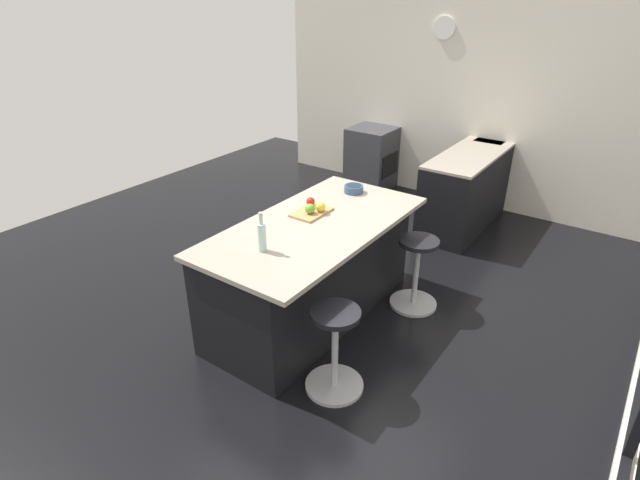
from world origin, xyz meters
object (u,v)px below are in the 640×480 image
at_px(oven_range, 372,158).
at_px(apple_green, 310,209).
at_px(fruit_bowl, 354,188).
at_px(stool_by_window, 416,275).
at_px(apple_yellow, 320,207).
at_px(kitchen_island, 311,269).
at_px(stool_middle, 335,353).
at_px(water_bottle, 262,236).
at_px(cutting_board, 311,212).
at_px(apple_red, 311,201).

distance_m(oven_range, apple_green, 3.23).
bearing_deg(fruit_bowl, oven_range, -154.18).
height_order(stool_by_window, apple_yellow, apple_yellow).
bearing_deg(apple_yellow, fruit_bowl, -177.24).
distance_m(kitchen_island, stool_middle, 0.98).
height_order(kitchen_island, water_bottle, water_bottle).
distance_m(stool_middle, cutting_board, 1.30).
distance_m(kitchen_island, apple_red, 0.60).
height_order(stool_middle, apple_red, apple_red).
xyz_separation_m(oven_range, apple_green, (2.99, 1.10, 0.54)).
relative_size(kitchen_island, apple_red, 27.70).
bearing_deg(stool_by_window, apple_yellow, -57.50).
bearing_deg(kitchen_island, fruit_bowl, -175.20).
distance_m(oven_range, stool_middle, 4.22).
bearing_deg(oven_range, water_bottle, 17.76).
bearing_deg(oven_range, apple_yellow, 21.56).
relative_size(stool_by_window, cutting_board, 1.91).
height_order(stool_middle, water_bottle, water_bottle).
xyz_separation_m(stool_by_window, water_bottle, (1.28, -0.70, 0.72)).
xyz_separation_m(kitchen_island, cutting_board, (-0.15, -0.11, 0.47)).
bearing_deg(cutting_board, fruit_bowl, 176.46).
relative_size(kitchen_island, water_bottle, 6.76).
bearing_deg(kitchen_island, apple_green, -141.70).
height_order(apple_yellow, fruit_bowl, apple_yellow).
distance_m(apple_yellow, water_bottle, 0.81).
height_order(stool_by_window, cutting_board, cutting_board).
height_order(oven_range, fruit_bowl, fruit_bowl).
xyz_separation_m(stool_middle, apple_red, (-0.92, -0.89, 0.66)).
xyz_separation_m(kitchen_island, apple_yellow, (-0.19, -0.04, 0.52)).
height_order(apple_red, water_bottle, water_bottle).
height_order(apple_green, water_bottle, water_bottle).
distance_m(stool_by_window, stool_middle, 1.33).
bearing_deg(apple_yellow, kitchen_island, 10.91).
bearing_deg(cutting_board, water_bottle, 8.08).
bearing_deg(fruit_bowl, apple_green, -1.64).
relative_size(oven_range, stool_middle, 1.29).
bearing_deg(apple_yellow, stool_by_window, 122.50).
relative_size(stool_middle, apple_red, 9.01).
relative_size(apple_green, fruit_bowl, 0.48).
height_order(kitchen_island, apple_red, apple_red).
height_order(oven_range, stool_by_window, oven_range).
bearing_deg(apple_green, oven_range, -159.81).
bearing_deg(cutting_board, apple_red, -140.77).
bearing_deg(water_bottle, stool_middle, 85.43).
distance_m(stool_by_window, water_bottle, 1.63).
xyz_separation_m(kitchen_island, apple_green, (-0.11, -0.09, 0.52)).
relative_size(apple_yellow, fruit_bowl, 0.48).
relative_size(oven_range, water_bottle, 2.85).
xyz_separation_m(stool_middle, cutting_board, (-0.82, -0.81, 0.61)).
bearing_deg(oven_range, apple_green, 20.19).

